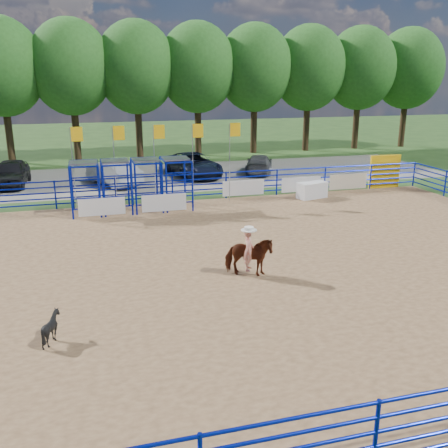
{
  "coord_description": "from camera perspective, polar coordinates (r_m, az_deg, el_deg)",
  "views": [
    {
      "loc": [
        -4.29,
        -16.04,
        6.57
      ],
      "look_at": [
        0.4,
        1.0,
        1.3
      ],
      "focal_mm": 40.0,
      "sensor_mm": 36.0,
      "label": 1
    }
  ],
  "objects": [
    {
      "name": "car_a",
      "position": [
        33.58,
        -23.17,
        5.38
      ],
      "size": [
        2.08,
        4.75,
        1.59
      ],
      "primitive_type": "imported",
      "rotation": [
        0.0,
        0.0,
        -0.04
      ],
      "color": "black",
      "rests_on": "gravel_strip"
    },
    {
      "name": "car_b",
      "position": [
        31.91,
        -12.55,
        5.76
      ],
      "size": [
        3.41,
        4.95,
        1.55
      ],
      "primitive_type": "imported",
      "rotation": [
        0.0,
        0.0,
        3.56
      ],
      "color": "#979A9F",
      "rests_on": "gravel_strip"
    },
    {
      "name": "gravel_strip",
      "position": [
        33.96,
        -7.89,
        5.3
      ],
      "size": [
        40.0,
        10.0,
        0.01
      ],
      "primitive_type": "cube",
      "color": "gray",
      "rests_on": "ground"
    },
    {
      "name": "perimeter_fence",
      "position": [
        17.59,
        -0.4,
        -2.71
      ],
      "size": [
        30.1,
        20.1,
        1.5
      ],
      "color": "#0718A5",
      "rests_on": "ground"
    },
    {
      "name": "calf",
      "position": [
        13.67,
        -19.14,
        -11.13
      ],
      "size": [
        0.93,
        0.89,
        0.8
      ],
      "primitive_type": "imported",
      "rotation": [
        0.0,
        0.0,
        1.99
      ],
      "color": "black",
      "rests_on": "arena_dirt"
    },
    {
      "name": "treeline",
      "position": [
        42.27,
        -10.05,
        17.67
      ],
      "size": [
        56.4,
        6.4,
        11.24
      ],
      "color": "#3F2B19",
      "rests_on": "ground"
    },
    {
      "name": "chute_assembly",
      "position": [
        25.55,
        -9.72,
        4.37
      ],
      "size": [
        19.32,
        2.41,
        4.2
      ],
      "color": "#0718A5",
      "rests_on": "ground"
    },
    {
      "name": "announcer_table",
      "position": [
        28.19,
        10.03,
        3.83
      ],
      "size": [
        1.8,
        1.17,
        0.88
      ],
      "primitive_type": "cube",
      "rotation": [
        0.0,
        0.0,
        0.26
      ],
      "color": "silver",
      "rests_on": "arena_dirt"
    },
    {
      "name": "arena_dirt",
      "position": [
        17.85,
        -0.39,
        -4.96
      ],
      "size": [
        30.0,
        20.0,
        0.02
      ],
      "primitive_type": "cube",
      "color": "#9A754D",
      "rests_on": "ground"
    },
    {
      "name": "car_c",
      "position": [
        34.1,
        -3.51,
        6.79
      ],
      "size": [
        3.47,
        5.87,
        1.53
      ],
      "primitive_type": "imported",
      "rotation": [
        0.0,
        0.0,
        0.18
      ],
      "color": "black",
      "rests_on": "gravel_strip"
    },
    {
      "name": "ground",
      "position": [
        17.85,
        -0.39,
        -4.99
      ],
      "size": [
        120.0,
        120.0,
        0.0
      ],
      "primitive_type": "plane",
      "color": "#325421",
      "rests_on": "ground"
    },
    {
      "name": "car_d",
      "position": [
        35.27,
        4.04,
        6.88
      ],
      "size": [
        3.24,
        4.67,
        1.26
      ],
      "primitive_type": "imported",
      "rotation": [
        0.0,
        0.0,
        2.76
      ],
      "color": "#57575A",
      "rests_on": "gravel_strip"
    },
    {
      "name": "horse_and_rider",
      "position": [
        16.82,
        2.83,
        -3.24
      ],
      "size": [
        1.8,
        1.33,
        2.45
      ],
      "color": "#632913",
      "rests_on": "arena_dirt"
    }
  ]
}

